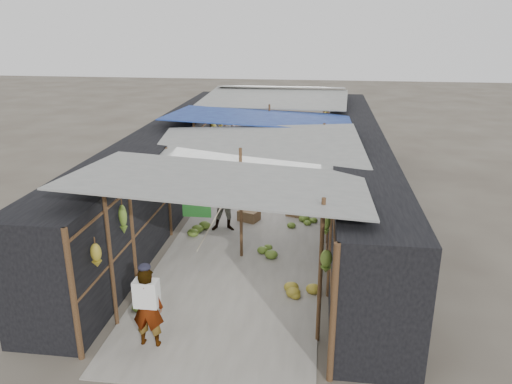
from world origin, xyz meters
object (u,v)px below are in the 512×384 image
at_px(vendor_elderly, 148,307).
at_px(crate_near, 249,216).
at_px(black_basin, 310,172).
at_px(vendor_seated, 299,181).
at_px(shopper_blue, 225,202).

bearing_deg(vendor_elderly, crate_near, -98.79).
height_order(black_basin, vendor_seated, vendor_seated).
bearing_deg(vendor_elderly, shopper_blue, -94.28).
bearing_deg(crate_near, black_basin, 93.74).
distance_m(crate_near, shopper_blue, 1.08).
relative_size(shopper_blue, vendor_seated, 1.72).
relative_size(black_basin, shopper_blue, 0.42).
height_order(shopper_blue, vendor_seated, shopper_blue).
distance_m(black_basin, shopper_blue, 5.72).
xyz_separation_m(vendor_elderly, vendor_seated, (2.11, 8.02, -0.27)).
height_order(crate_near, black_basin, crate_near).
bearing_deg(vendor_seated, crate_near, -22.84).
relative_size(vendor_elderly, shopper_blue, 0.93).
bearing_deg(crate_near, shopper_blue, -102.81).
height_order(crate_near, shopper_blue, shopper_blue).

